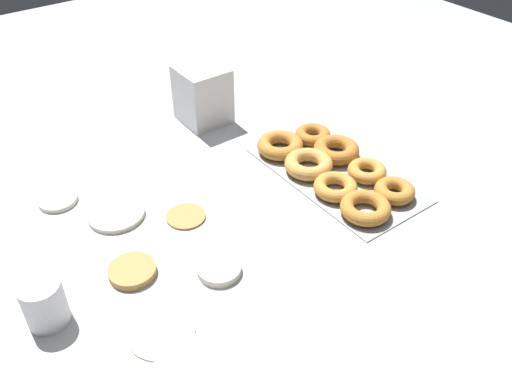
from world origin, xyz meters
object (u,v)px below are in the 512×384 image
(pancake_3, at_px, (186,216))
(pancake_4, at_px, (219,269))
(container_stack, at_px, (203,95))
(paper_cup, at_px, (44,303))
(pancake_2, at_px, (132,271))
(donut_tray, at_px, (332,167))
(pancake_1, at_px, (116,214))
(pancake_0, at_px, (58,200))
(pancake_5, at_px, (161,331))

(pancake_3, relative_size, pancake_4, 1.01)
(container_stack, xyz_separation_m, paper_cup, (-0.42, 0.57, -0.03))
(container_stack, bearing_deg, pancake_2, 134.51)
(donut_tray, bearing_deg, paper_cup, 92.52)
(pancake_1, height_order, donut_tray, donut_tray)
(pancake_0, height_order, pancake_5, pancake_0)
(pancake_1, relative_size, pancake_4, 1.45)
(pancake_4, distance_m, pancake_5, 0.17)
(pancake_5, xyz_separation_m, paper_cup, (0.14, 0.14, 0.04))
(pancake_1, xyz_separation_m, pancake_3, (-0.09, -0.12, -0.00))
(pancake_4, bearing_deg, pancake_0, 23.59)
(pancake_0, relative_size, pancake_4, 1.01)
(pancake_2, distance_m, pancake_4, 0.16)
(pancake_1, xyz_separation_m, container_stack, (0.23, -0.36, 0.07))
(pancake_2, height_order, paper_cup, paper_cup)
(donut_tray, bearing_deg, pancake_0, 63.40)
(pancake_5, xyz_separation_m, container_stack, (0.55, -0.43, 0.07))
(pancake_4, height_order, donut_tray, donut_tray)
(pancake_5, height_order, paper_cup, paper_cup)
(pancake_0, relative_size, pancake_2, 0.93)
(pancake_0, relative_size, pancake_1, 0.70)
(pancake_3, height_order, pancake_5, pancake_3)
(pancake_0, distance_m, pancake_2, 0.29)
(donut_tray, bearing_deg, pancake_2, 91.82)
(pancake_1, height_order, pancake_5, pancake_1)
(pancake_1, height_order, pancake_2, pancake_2)
(pancake_3, relative_size, pancake_5, 0.73)
(pancake_5, bearing_deg, paper_cup, 45.56)
(pancake_2, height_order, pancake_5, pancake_2)
(pancake_2, bearing_deg, pancake_4, -124.71)
(pancake_4, relative_size, container_stack, 0.55)
(pancake_2, bearing_deg, container_stack, -45.49)
(container_stack, bearing_deg, paper_cup, 126.05)
(pancake_5, xyz_separation_m, donut_tray, (0.17, -0.54, 0.01))
(pancake_0, distance_m, pancake_3, 0.29)
(pancake_3, bearing_deg, pancake_2, 116.56)
(pancake_0, bearing_deg, pancake_5, -178.35)
(pancake_0, height_order, container_stack, container_stack)
(pancake_2, relative_size, pancake_5, 0.78)
(pancake_5, bearing_deg, pancake_0, 1.65)
(pancake_0, xyz_separation_m, paper_cup, (-0.31, 0.13, 0.04))
(pancake_4, relative_size, paper_cup, 0.95)
(pancake_2, xyz_separation_m, paper_cup, (-0.01, 0.16, 0.04))
(pancake_1, relative_size, pancake_5, 1.04)
(pancake_0, xyz_separation_m, donut_tray, (-0.28, -0.55, 0.01))
(pancake_3, height_order, pancake_4, pancake_4)
(pancake_5, relative_size, container_stack, 0.77)
(pancake_5, relative_size, donut_tray, 0.28)
(pancake_0, relative_size, donut_tray, 0.20)
(pancake_0, xyz_separation_m, pancake_1, (-0.12, -0.08, 0.00))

